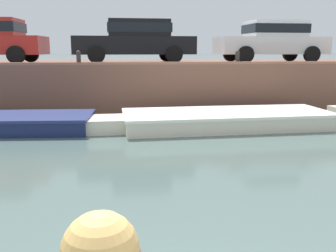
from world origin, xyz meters
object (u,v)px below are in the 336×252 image
(car_left_inner_black, at_px, (136,39))
(mooring_bollard_mid, at_px, (79,57))
(mooring_bollard_east, at_px, (237,57))
(boat_moored_central_cream, at_px, (217,120))
(car_centre_white, at_px, (272,40))

(car_left_inner_black, relative_size, mooring_bollard_mid, 10.03)
(car_left_inner_black, relative_size, mooring_bollard_east, 10.03)
(mooring_bollard_east, bearing_deg, car_left_inner_black, 150.70)
(mooring_bollard_mid, bearing_deg, car_left_inner_black, 44.78)
(boat_moored_central_cream, height_order, mooring_bollard_east, mooring_bollard_east)
(boat_moored_central_cream, bearing_deg, mooring_bollard_east, 60.92)
(mooring_bollard_east, bearing_deg, boat_moored_central_cream, -119.08)
(car_left_inner_black, height_order, mooring_bollard_east, car_left_inner_black)
(mooring_bollard_mid, xyz_separation_m, mooring_bollard_east, (5.21, 0.00, 0.00))
(car_centre_white, bearing_deg, mooring_bollard_mid, -165.29)
(boat_moored_central_cream, relative_size, mooring_bollard_east, 15.81)
(car_left_inner_black, relative_size, car_centre_white, 1.07)
(mooring_bollard_east, bearing_deg, mooring_bollard_mid, 180.00)
(car_left_inner_black, distance_m, car_centre_white, 5.23)
(mooring_bollard_mid, bearing_deg, mooring_bollard_east, 0.00)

